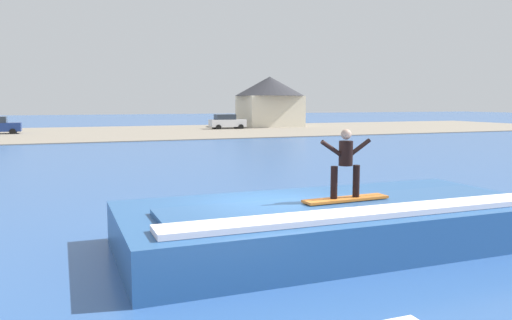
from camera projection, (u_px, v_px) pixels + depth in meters
The scene contains 7 objects.
ground_plane at pixel (271, 242), 12.07m from camera, with size 260.00×260.00×0.00m, color #315999.
wave_crest at pixel (334, 223), 11.89m from camera, with size 9.94×4.44×1.10m.
surfboard at pixel (346, 199), 11.59m from camera, with size 2.15×0.53×0.06m.
surfer at pixel (346, 160), 11.48m from camera, with size 1.30×0.32×1.59m.
shoreline_bank at pixel (106, 133), 54.52m from camera, with size 120.00×26.73×0.08m.
car_far_shore at pixel (227, 122), 61.70m from camera, with size 4.41×2.03×1.86m.
house_gabled_white at pixel (270, 98), 67.20m from camera, with size 9.35×9.35×6.73m.
Camera 1 is at (-4.61, -10.83, 3.36)m, focal length 35.24 mm.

